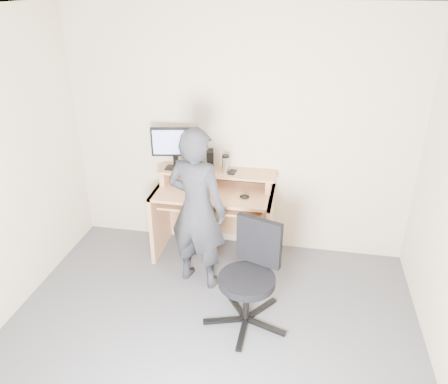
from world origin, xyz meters
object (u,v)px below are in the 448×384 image
(desk, at_px, (215,205))
(monitor, at_px, (174,144))
(office_chair, at_px, (251,271))
(person, at_px, (197,210))

(desk, bearing_deg, monitor, 174.32)
(desk, relative_size, monitor, 2.60)
(monitor, xyz_separation_m, office_chair, (0.92, -1.02, -0.68))
(office_chair, relative_size, person, 0.57)
(desk, relative_size, person, 0.77)
(office_chair, distance_m, person, 0.77)
(desk, bearing_deg, person, -95.94)
(desk, xyz_separation_m, monitor, (-0.42, 0.04, 0.63))
(desk, distance_m, person, 0.59)
(monitor, distance_m, person, 0.79)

